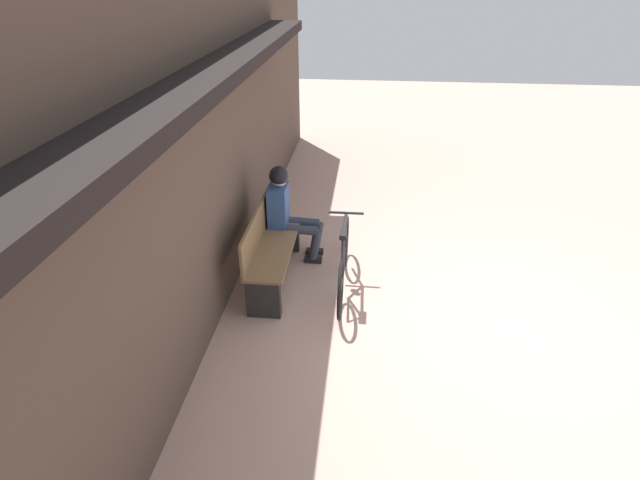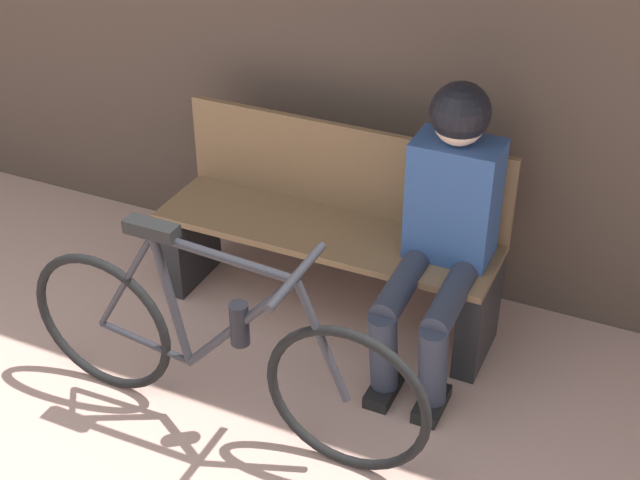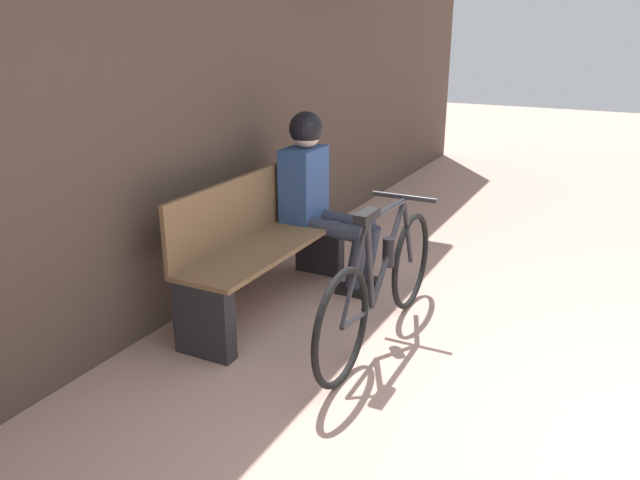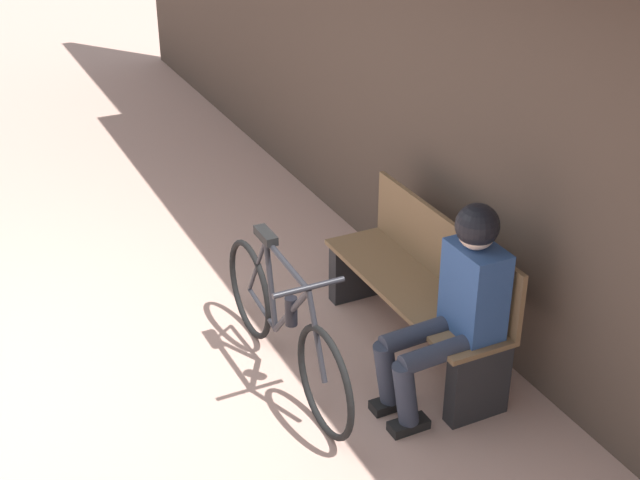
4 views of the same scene
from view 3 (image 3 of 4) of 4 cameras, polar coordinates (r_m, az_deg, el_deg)
storefront_wall at (r=3.55m, az=-17.70°, el=16.85°), size 12.00×0.56×3.20m
park_bench_near at (r=3.98m, az=-5.28°, el=-0.87°), size 1.49×0.42×0.85m
bicycle at (r=3.57m, az=5.59°, el=-3.98°), size 1.66×0.40×0.85m
person_seated at (r=4.28m, az=-0.23°, el=4.80°), size 0.34×0.65×1.20m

